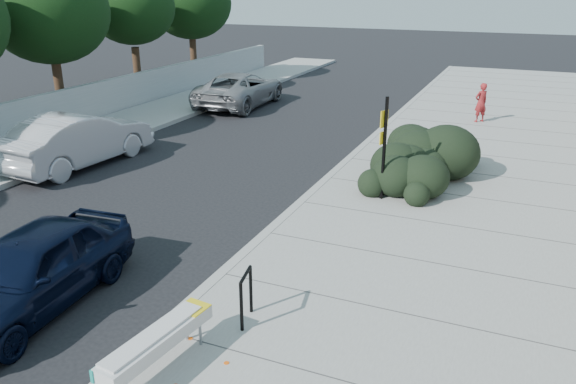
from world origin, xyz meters
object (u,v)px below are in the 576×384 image
object	(u,v)px
bike_rack	(246,292)
wagon_silver	(78,140)
suv_silver	(240,89)
bench	(157,341)
pedestrian	(481,103)
sign_post	(384,142)
sedan_navy	(31,270)

from	to	relation	value
bike_rack	wagon_silver	distance (m)	10.41
suv_silver	bench	bearing A→B (deg)	112.22
wagon_silver	suv_silver	bearing A→B (deg)	-88.34
pedestrian	suv_silver	bearing A→B (deg)	-42.11
bike_rack	suv_silver	distance (m)	17.57
bike_rack	pedestrian	xyz separation A→B (m)	(2.05, 15.86, 0.23)
sign_post	sedan_navy	bearing A→B (deg)	-100.84
sedan_navy	pedestrian	bearing A→B (deg)	66.60
suv_silver	pedestrian	world-z (taller)	pedestrian
bike_rack	suv_silver	world-z (taller)	suv_silver
bench	wagon_silver	distance (m)	10.92
wagon_silver	sign_post	bearing A→B (deg)	-173.13
bench	bike_rack	world-z (taller)	bike_rack
sedan_navy	suv_silver	xyz separation A→B (m)	(-4.61, 16.33, 0.05)
bike_rack	wagon_silver	bearing A→B (deg)	135.28
bench	sign_post	size ratio (longest dim) A/B	0.77
bike_rack	suv_silver	xyz separation A→B (m)	(-8.28, 15.50, 0.08)
bench	wagon_silver	xyz separation A→B (m)	(-8.10, 7.32, 0.18)
sign_post	suv_silver	xyz separation A→B (m)	(-8.89, 9.28, -0.87)
sign_post	sedan_navy	world-z (taller)	sign_post
bike_rack	sign_post	xyz separation A→B (m)	(0.61, 6.22, 0.95)
wagon_silver	pedestrian	bearing A→B (deg)	-132.70
sedan_navy	pedestrian	distance (m)	17.65
bench	bike_rack	bearing A→B (deg)	76.87
bench	sign_post	xyz separation A→B (m)	(1.19, 7.79, 1.00)
sedan_navy	suv_silver	size ratio (longest dim) A/B	0.76
pedestrian	wagon_silver	bearing A→B (deg)	-0.82
sign_post	sedan_navy	distance (m)	8.30
sedan_navy	wagon_silver	bearing A→B (deg)	122.72
sign_post	bike_rack	bearing A→B (deg)	-75.18
wagon_silver	bike_rack	bearing A→B (deg)	150.43
sedan_navy	bike_rack	bearing A→B (deg)	8.32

